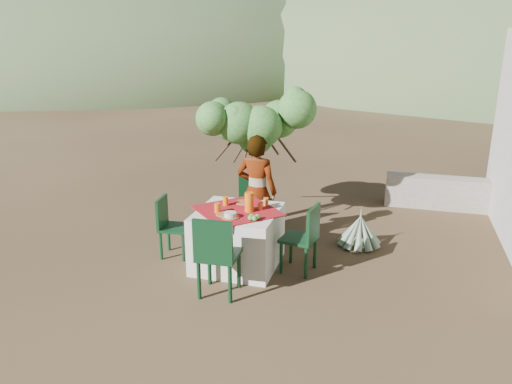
# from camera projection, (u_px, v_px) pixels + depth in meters

# --- Properties ---
(ground) EXTENTS (160.00, 160.00, 0.00)m
(ground) POSITION_uv_depth(u_px,v_px,m) (192.00, 269.00, 6.45)
(ground) COLOR #322217
(ground) RESTS_ON ground
(table) EXTENTS (1.30, 1.30, 0.76)m
(table) POSITION_uv_depth(u_px,v_px,m) (238.00, 238.00, 6.45)
(table) COLOR white
(table) RESTS_ON ground
(chair_far) EXTENTS (0.53, 0.53, 0.89)m
(chair_far) POSITION_uv_depth(u_px,v_px,m) (253.00, 203.00, 7.44)
(chair_far) COLOR black
(chair_far) RESTS_ON ground
(chair_near) EXTENTS (0.47, 0.47, 0.98)m
(chair_near) POSITION_uv_depth(u_px,v_px,m) (216.00, 253.00, 5.61)
(chair_near) COLOR black
(chair_near) RESTS_ON ground
(chair_left) EXTENTS (0.42, 0.42, 0.83)m
(chair_left) POSITION_uv_depth(u_px,v_px,m) (170.00, 224.00, 6.72)
(chair_left) COLOR black
(chair_left) RESTS_ON ground
(chair_right) EXTENTS (0.47, 0.47, 0.89)m
(chair_right) POSITION_uv_depth(u_px,v_px,m) (304.00, 236.00, 6.23)
(chair_right) COLOR black
(chair_right) RESTS_ON ground
(person) EXTENTS (0.62, 0.44, 1.61)m
(person) POSITION_uv_depth(u_px,v_px,m) (257.00, 191.00, 6.96)
(person) COLOR #8C6651
(person) RESTS_ON ground
(shrub_tree) EXTENTS (1.60, 1.57, 1.88)m
(shrub_tree) POSITION_uv_depth(u_px,v_px,m) (260.00, 130.00, 7.65)
(shrub_tree) COLOR #453422
(shrub_tree) RESTS_ON ground
(agave) EXTENTS (0.61, 0.63, 0.66)m
(agave) POSITION_uv_depth(u_px,v_px,m) (360.00, 231.00, 7.09)
(agave) COLOR gray
(agave) RESTS_ON ground
(stone_wall) EXTENTS (2.60, 0.35, 0.55)m
(stone_wall) POSITION_uv_depth(u_px,v_px,m) (464.00, 195.00, 8.55)
(stone_wall) COLOR gray
(stone_wall) RESTS_ON ground
(hill_near_left) EXTENTS (40.00, 40.00, 16.00)m
(hill_near_left) POSITION_uv_depth(u_px,v_px,m) (128.00, 74.00, 38.67)
(hill_near_left) COLOR #384F2C
(hill_near_left) RESTS_ON ground
(hill_far_center) EXTENTS (60.00, 60.00, 24.00)m
(hill_far_center) POSITION_uv_depth(u_px,v_px,m) (342.00, 62.00, 55.18)
(hill_far_center) COLOR gray
(hill_far_center) RESTS_ON ground
(plate_far) EXTENTS (0.23, 0.23, 0.01)m
(plate_far) POSITION_uv_depth(u_px,v_px,m) (244.00, 202.00, 6.61)
(plate_far) COLOR brown
(plate_far) RESTS_ON table
(plate_near) EXTENTS (0.21, 0.21, 0.01)m
(plate_near) POSITION_uv_depth(u_px,v_px,m) (225.00, 214.00, 6.18)
(plate_near) COLOR brown
(plate_near) RESTS_ON table
(glass_far) EXTENTS (0.07, 0.07, 0.12)m
(glass_far) POSITION_uv_depth(u_px,v_px,m) (226.00, 201.00, 6.50)
(glass_far) COLOR orange
(glass_far) RESTS_ON table
(glass_near) EXTENTS (0.07, 0.07, 0.12)m
(glass_near) POSITION_uv_depth(u_px,v_px,m) (217.00, 208.00, 6.24)
(glass_near) COLOR orange
(glass_near) RESTS_ON table
(juice_pitcher) EXTENTS (0.11, 0.11, 0.25)m
(juice_pitcher) POSITION_uv_depth(u_px,v_px,m) (249.00, 202.00, 6.26)
(juice_pitcher) COLOR orange
(juice_pitcher) RESTS_ON table
(bowl_plate) EXTENTS (0.22, 0.22, 0.01)m
(bowl_plate) POSITION_uv_depth(u_px,v_px,m) (230.00, 217.00, 6.08)
(bowl_plate) COLOR brown
(bowl_plate) RESTS_ON table
(white_bowl) EXTENTS (0.15, 0.15, 0.05)m
(white_bowl) POSITION_uv_depth(u_px,v_px,m) (230.00, 214.00, 6.07)
(white_bowl) COLOR silver
(white_bowl) RESTS_ON bowl_plate
(jar_left) EXTENTS (0.06, 0.06, 0.10)m
(jar_left) POSITION_uv_depth(u_px,v_px,m) (260.00, 206.00, 6.34)
(jar_left) COLOR orange
(jar_left) RESTS_ON table
(jar_right) EXTENTS (0.07, 0.07, 0.10)m
(jar_right) POSITION_uv_depth(u_px,v_px,m) (266.00, 202.00, 6.50)
(jar_right) COLOR orange
(jar_right) RESTS_ON table
(napkin_holder) EXTENTS (0.08, 0.05, 0.10)m
(napkin_holder) POSITION_uv_depth(u_px,v_px,m) (250.00, 206.00, 6.34)
(napkin_holder) COLOR silver
(napkin_holder) RESTS_ON table
(fruit_cluster) EXTENTS (0.14, 0.13, 0.07)m
(fruit_cluster) POSITION_uv_depth(u_px,v_px,m) (253.00, 217.00, 5.99)
(fruit_cluster) COLOR #549636
(fruit_cluster) RESTS_ON table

